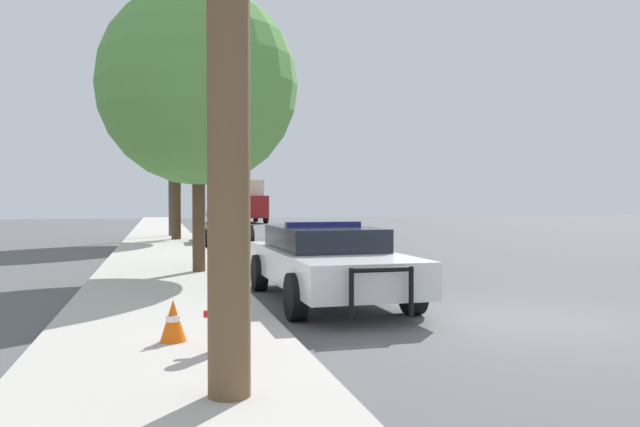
% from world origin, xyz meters
% --- Properties ---
extents(ground_plane, '(110.00, 110.00, 0.00)m').
position_xyz_m(ground_plane, '(0.00, 0.00, 0.00)').
color(ground_plane, '#565659').
extents(sidewalk_left, '(3.00, 110.00, 0.13)m').
position_xyz_m(sidewalk_left, '(-5.10, 0.00, 0.07)').
color(sidewalk_left, '#BCB7AD').
rests_on(sidewalk_left, ground_plane).
extents(police_car, '(2.15, 5.29, 1.39)m').
position_xyz_m(police_car, '(-2.32, 2.47, 0.72)').
color(police_car, white).
rests_on(police_car, ground_plane).
extents(fire_hydrant, '(0.49, 0.21, 0.79)m').
position_xyz_m(fire_hydrant, '(-4.46, -1.23, 0.55)').
color(fire_hydrant, red).
rests_on(fire_hydrant, sidewalk_left).
extents(traffic_light, '(3.37, 0.35, 5.54)m').
position_xyz_m(traffic_light, '(-3.39, 21.73, 4.00)').
color(traffic_light, '#424247').
rests_on(traffic_light, sidewalk_left).
extents(car_background_distant, '(2.00, 4.33, 1.47)m').
position_xyz_m(car_background_distant, '(0.65, 45.25, 0.78)').
color(car_background_distant, '#B7B7BC').
rests_on(car_background_distant, ground_plane).
extents(car_background_midblock, '(1.95, 4.03, 1.33)m').
position_xyz_m(car_background_midblock, '(-2.58, 17.06, 0.71)').
color(car_background_midblock, black).
rests_on(car_background_midblock, ground_plane).
extents(box_truck, '(2.75, 6.65, 3.39)m').
position_xyz_m(box_truck, '(1.62, 42.02, 1.77)').
color(box_truck, maroon).
rests_on(box_truck, ground_plane).
extents(tree_sidewalk_near, '(4.59, 4.59, 6.58)m').
position_xyz_m(tree_sidewalk_near, '(-4.28, 6.53, 4.41)').
color(tree_sidewalk_near, '#4C3823').
rests_on(tree_sidewalk_near, sidewalk_left).
extents(tree_sidewalk_mid, '(5.24, 5.24, 7.99)m').
position_xyz_m(tree_sidewalk_mid, '(-4.46, 18.97, 5.48)').
color(tree_sidewalk_mid, '#4C3823').
rests_on(tree_sidewalk_mid, sidewalk_left).
extents(traffic_cone, '(0.31, 0.31, 0.49)m').
position_xyz_m(traffic_cone, '(-5.02, -0.71, 0.38)').
color(traffic_cone, orange).
rests_on(traffic_cone, sidewalk_left).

